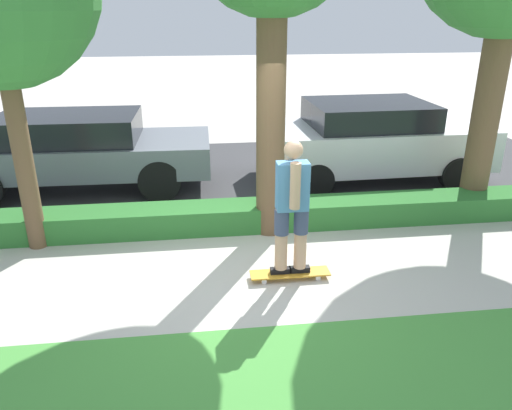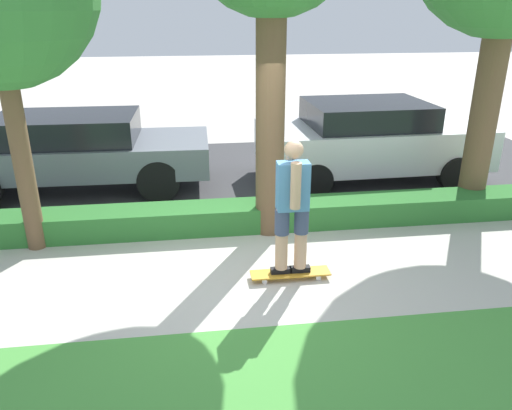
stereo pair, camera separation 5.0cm
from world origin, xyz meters
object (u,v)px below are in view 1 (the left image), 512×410
object	(u,v)px
skateboard	(290,273)
parked_car_front	(77,149)
parked_car_middle	(372,139)
skater_person	(292,205)

from	to	relation	value
skateboard	parked_car_front	xyz separation A→B (m)	(-3.26, 3.76, 0.69)
parked_car_front	parked_car_middle	xyz separation A→B (m)	(5.55, -0.09, 0.03)
skater_person	parked_car_front	bearing A→B (deg)	130.90
skater_person	parked_car_middle	world-z (taller)	skater_person
parked_car_front	parked_car_middle	bearing A→B (deg)	0.21
skater_person	parked_car_middle	size ratio (longest dim) A/B	0.39
skateboard	parked_car_middle	bearing A→B (deg)	58.02
parked_car_middle	skateboard	bearing A→B (deg)	-123.51
skateboard	skater_person	distance (m)	0.92
skateboard	skater_person	xyz separation A→B (m)	(0.00, 0.00, 0.92)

